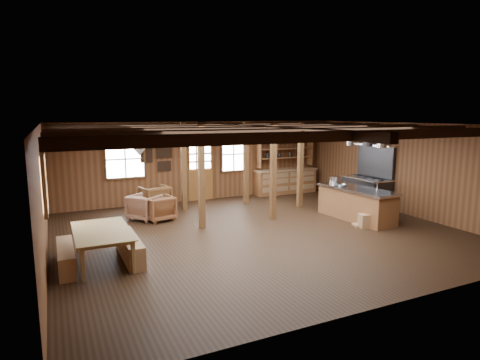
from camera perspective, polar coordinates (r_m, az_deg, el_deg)
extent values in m
cube|color=black|center=(10.59, 2.65, -7.46)|extent=(10.00, 9.00, 0.02)
cube|color=black|center=(10.15, 2.77, 7.97)|extent=(10.00, 9.00, 0.02)
cube|color=#532D17|center=(9.11, -26.38, -2.07)|extent=(0.02, 9.00, 2.80)
cube|color=#532D17|center=(13.36, 22.07, 1.55)|extent=(0.02, 9.00, 2.80)
cube|color=#532D17|center=(14.38, -5.75, 2.69)|extent=(10.00, 0.02, 2.80)
cube|color=#532D17|center=(6.72, 21.12, -5.49)|extent=(10.00, 0.02, 2.80)
cube|color=black|center=(7.25, 15.93, 6.08)|extent=(9.80, 0.12, 0.18)
cube|color=black|center=(8.44, 9.19, 6.72)|extent=(9.80, 0.12, 0.18)
cube|color=black|center=(9.71, 4.16, 7.13)|extent=(9.80, 0.12, 0.18)
cube|color=black|center=(11.04, 0.31, 7.41)|extent=(9.80, 0.12, 0.18)
cube|color=black|center=(12.41, -2.71, 7.61)|extent=(9.80, 0.12, 0.18)
cube|color=black|center=(13.62, -4.83, 7.74)|extent=(9.80, 0.12, 0.18)
cube|color=black|center=(10.15, 2.76, 7.24)|extent=(0.18, 8.82, 0.18)
cube|color=#402712|center=(10.70, -5.50, 0.42)|extent=(0.15, 0.15, 2.80)
cube|color=#402712|center=(12.83, -8.00, 1.85)|extent=(0.15, 0.15, 2.80)
cube|color=#402712|center=(11.62, 4.76, 1.14)|extent=(0.15, 0.15, 2.80)
cube|color=#402712|center=(13.64, 0.86, 2.38)|extent=(0.15, 0.15, 2.80)
cube|color=#402712|center=(13.30, 8.58, 2.10)|extent=(0.15, 0.15, 2.80)
cube|color=brown|center=(14.44, -5.62, -0.69)|extent=(0.90, 0.06, 1.10)
cube|color=#402712|center=(14.21, -7.47, 1.16)|extent=(0.06, 0.08, 2.10)
cube|color=#402712|center=(14.53, -3.86, 1.39)|extent=(0.06, 0.08, 2.10)
cube|color=#402712|center=(14.26, -5.72, 5.54)|extent=(1.02, 0.08, 0.06)
cube|color=white|center=(14.31, -5.68, 3.26)|extent=(0.84, 0.02, 0.90)
cube|color=white|center=(13.67, -16.03, 2.87)|extent=(1.20, 0.02, 1.20)
cube|color=#402712|center=(13.67, -16.03, 2.87)|extent=(1.32, 0.06, 1.32)
cube|color=white|center=(14.79, -0.94, 3.70)|extent=(0.90, 0.02, 1.20)
cube|color=#402712|center=(14.79, -0.94, 3.70)|extent=(1.02, 0.06, 1.32)
cube|color=white|center=(9.57, -26.13, -0.33)|extent=(0.02, 1.20, 1.20)
cube|color=#402712|center=(9.57, -26.13, -0.33)|extent=(0.14, 1.24, 1.32)
cube|color=beige|center=(13.91, -10.77, 4.01)|extent=(0.50, 0.03, 0.40)
cube|color=black|center=(13.90, -10.76, 4.00)|extent=(0.55, 0.02, 0.45)
cube|color=beige|center=(13.78, -13.17, 3.46)|extent=(0.35, 0.03, 0.45)
cube|color=black|center=(13.77, -13.17, 3.46)|extent=(0.40, 0.02, 0.50)
cube|color=beige|center=(13.97, -10.71, 1.96)|extent=(0.40, 0.03, 0.30)
cube|color=black|center=(13.96, -10.70, 1.96)|extent=(0.45, 0.02, 0.35)
cube|color=brown|center=(15.70, 6.47, -0.27)|extent=(2.50, 0.55, 0.90)
cube|color=#8D6340|center=(15.61, 6.54, 1.45)|extent=(2.55, 0.60, 0.06)
cube|color=brown|center=(15.61, 6.43, 3.20)|extent=(2.30, 0.35, 0.04)
cube|color=brown|center=(15.58, 6.46, 4.48)|extent=(2.30, 0.35, 0.04)
cube|color=brown|center=(15.55, 6.48, 5.76)|extent=(2.30, 0.35, 0.04)
cube|color=brown|center=(15.01, 2.71, 4.34)|extent=(0.04, 0.35, 1.40)
cube|color=brown|center=(16.21, 9.93, 4.58)|extent=(0.04, 0.35, 1.40)
cylinder|color=#2A2A2C|center=(9.14, -14.19, 6.08)|extent=(0.02, 0.02, 0.45)
cone|color=white|center=(9.16, -14.11, 4.06)|extent=(0.36, 0.36, 0.22)
cylinder|color=#2A2A2C|center=(11.44, -8.73, 6.85)|extent=(0.02, 0.02, 0.45)
cone|color=white|center=(11.46, -8.69, 5.22)|extent=(0.36, 0.36, 0.22)
cylinder|color=#2A2A2C|center=(12.09, 14.83, 6.65)|extent=(0.04, 3.00, 0.04)
cylinder|color=#2A2A2C|center=(11.15, 19.57, 5.64)|extent=(0.01, 0.01, 0.23)
cylinder|color=#BBBEC2|center=(11.16, 19.52, 4.70)|extent=(0.25, 0.25, 0.14)
cylinder|color=#2A2A2C|center=(11.55, 17.74, 5.84)|extent=(0.01, 0.01, 0.23)
cylinder|color=#2A2A2C|center=(11.56, 17.69, 4.92)|extent=(0.28, 0.28, 0.14)
cylinder|color=#2A2A2C|center=(11.86, 15.46, 6.00)|extent=(0.01, 0.01, 0.24)
cylinder|color=#BBBEC2|center=(11.87, 15.42, 5.09)|extent=(0.20, 0.20, 0.14)
cylinder|color=#2A2A2C|center=(12.34, 14.19, 6.36)|extent=(0.01, 0.01, 0.16)
cylinder|color=#2A2A2C|center=(12.34, 14.16, 5.68)|extent=(0.22, 0.22, 0.14)
cylinder|color=#2A2A2C|center=(12.75, 12.60, 6.51)|extent=(0.01, 0.01, 0.15)
cylinder|color=#BBBEC2|center=(12.76, 12.57, 5.85)|extent=(0.26, 0.26, 0.14)
cylinder|color=#2A2A2C|center=(13.21, 11.29, 6.53)|extent=(0.01, 0.01, 0.21)
cylinder|color=#2A2A2C|center=(13.21, 11.26, 5.77)|extent=(0.26, 0.26, 0.14)
cube|color=brown|center=(12.22, 16.15, -3.42)|extent=(0.96, 2.45, 0.86)
cube|color=#BBBEC2|center=(12.13, 16.25, -1.25)|extent=(1.04, 2.55, 0.08)
cylinder|color=#2A2A2C|center=(11.70, 18.19, -1.73)|extent=(0.44, 0.44, 0.06)
cylinder|color=#BBBEC2|center=(11.81, 18.94, -0.93)|extent=(0.03, 0.03, 0.30)
cube|color=#8D6340|center=(11.47, 17.51, -5.56)|extent=(0.48, 0.39, 0.38)
cube|color=#2A2A2C|center=(13.93, 17.58, -1.77)|extent=(0.84, 1.58, 0.95)
cube|color=#BBBEC2|center=(13.85, 17.68, 0.25)|extent=(0.87, 1.60, 0.04)
cube|color=#2A2A2C|center=(13.99, 18.76, 2.59)|extent=(0.12, 1.58, 1.05)
cube|color=#BBBEC2|center=(13.86, 18.51, 4.74)|extent=(0.40, 1.69, 0.05)
imported|color=olive|center=(8.86, -18.68, -8.91)|extent=(1.10, 1.98, 0.70)
cube|color=#8D6340|center=(8.86, -23.52, -10.05)|extent=(0.30, 1.63, 0.45)
cube|color=#8D6340|center=(8.96, -15.39, -9.26)|extent=(0.33, 1.75, 0.48)
imported|color=brown|center=(11.87, -11.42, -3.96)|extent=(0.91, 0.93, 0.72)
imported|color=brown|center=(13.21, -11.98, -2.49)|extent=(0.99, 1.01, 0.78)
imported|color=brown|center=(12.08, -13.44, -3.76)|extent=(1.12, 1.12, 0.73)
cylinder|color=#BBBEC2|center=(12.86, 13.33, 0.07)|extent=(0.33, 0.33, 0.20)
imported|color=silver|center=(12.23, 14.27, -0.73)|extent=(0.30, 0.30, 0.07)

